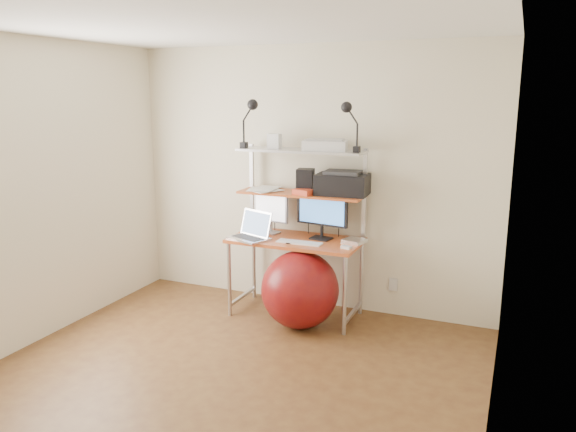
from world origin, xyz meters
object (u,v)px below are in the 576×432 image
object	(u,v)px
monitor_silver	(271,210)
monitor_black	(322,212)
exercise_ball	(300,290)
laptop	(252,233)
printer	(343,183)

from	to	relation	value
monitor_silver	monitor_black	world-z (taller)	monitor_black
monitor_silver	exercise_ball	bearing A→B (deg)	-29.63
laptop	exercise_ball	xyz separation A→B (m)	(0.52, -0.11, -0.45)
monitor_silver	laptop	size ratio (longest dim) A/B	0.94
monitor_silver	printer	world-z (taller)	printer
laptop	printer	distance (m)	0.94
monitor_black	exercise_ball	bearing A→B (deg)	-94.15
monitor_silver	laptop	distance (m)	0.32
monitor_silver	exercise_ball	distance (m)	0.84
monitor_black	printer	bearing A→B (deg)	32.92
laptop	exercise_ball	bearing A→B (deg)	9.33
laptop	exercise_ball	distance (m)	0.69
monitor_black	laptop	distance (m)	0.67
laptop	printer	xyz separation A→B (m)	(0.76, 0.31, 0.46)
monitor_black	exercise_ball	world-z (taller)	monitor_black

